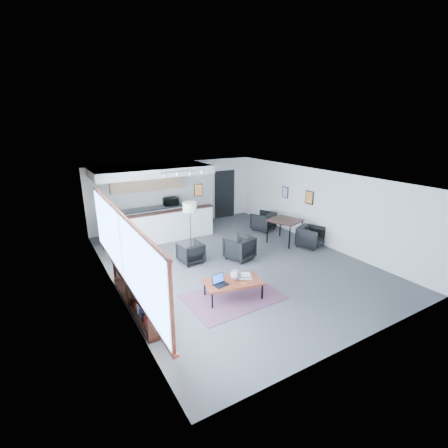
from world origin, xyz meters
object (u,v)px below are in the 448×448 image
armchair_right (239,247)px  microwave (171,201)px  book_stack (245,276)px  floor_lamp (190,209)px  dining_chair_far (263,222)px  armchair_left (191,252)px  coffee_table (233,282)px  dining_table (285,222)px  dining_chair_near (310,237)px  ceramic_pot (236,275)px  laptop (220,282)px

armchair_right → microwave: microwave is taller
book_stack → floor_lamp: floor_lamp is taller
dining_chair_far → floor_lamp: bearing=-16.3°
armchair_left → coffee_table: bearing=85.1°
book_stack → armchair_right: armchair_right is taller
dining_table → floor_lamp: bearing=160.9°
dining_chair_near → dining_table: bearing=98.8°
dining_table → book_stack: bearing=-144.8°
ceramic_pot → armchair_left: (-0.11, 2.38, -0.23)m
laptop → dining_chair_far: (4.15, 3.76, -0.17)m
ceramic_pot → dining_chair_far: (3.69, 3.76, -0.24)m
dining_chair_near → dining_chair_far: 2.27m
coffee_table → microwave: bearing=94.0°
armchair_left → armchair_right: armchair_right is taller
floor_lamp → dining_chair_far: (3.33, 0.38, -1.07)m
ceramic_pot → laptop: bearing=-179.1°
armchair_left → dining_chair_near: bearing=162.7°
armchair_left → microwave: (0.79, 3.54, 0.77)m
ceramic_pot → floor_lamp: 3.50m
laptop → floor_lamp: 3.60m
book_stack → dining_chair_far: (3.43, 3.78, -0.15)m
ceramic_pot → microwave: size_ratio=0.47×
armchair_right → dining_chair_far: (2.36, 1.89, -0.06)m
floor_lamp → dining_table: 3.41m
armchair_right → book_stack: bearing=42.1°
dining_table → dining_chair_far: size_ratio=1.85×
coffee_table → book_stack: (0.35, 0.01, 0.08)m
dining_chair_far → microwave: bearing=-58.6°
ceramic_pot → microwave: microwave is taller
laptop → ceramic_pot: bearing=-6.6°
armchair_left → microwave: 3.71m
ceramic_pot → floor_lamp: (0.36, 3.38, 0.84)m
coffee_table → floor_lamp: size_ratio=0.92×
dining_chair_far → microwave: 3.78m
ceramic_pot → dining_chair_far: ceramic_pot is taller
dining_chair_near → book_stack: bearing=179.5°
coffee_table → ceramic_pot: (0.10, 0.04, 0.16)m
armchair_right → dining_chair_near: (2.67, -0.36, -0.06)m
book_stack → armchair_left: armchair_left is taller
armchair_right → floor_lamp: bearing=-75.7°
coffee_table → dining_chair_near: bearing=32.0°
coffee_table → dining_chair_far: 5.35m
book_stack → dining_table: size_ratio=0.31×
armchair_left → dining_table: 3.66m
coffee_table → armchair_right: bearing=64.6°
coffee_table → book_stack: 0.36m
floor_lamp → dining_table: (3.17, -1.09, -0.65)m
floor_lamp → dining_chair_near: bearing=-27.2°
laptop → book_stack: laptop is taller
laptop → dining_table: (3.99, 2.29, 0.25)m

